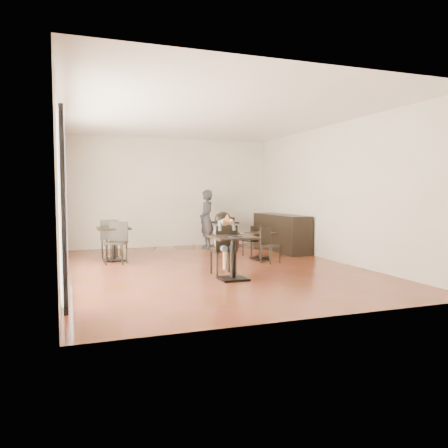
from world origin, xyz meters
name	(u,v)px	position (x,y,z in m)	size (l,w,h in m)	color
floor	(213,268)	(0.00, 0.00, 0.00)	(6.00, 8.00, 0.01)	brown
ceiling	(212,116)	(0.00, 0.00, 3.20)	(6.00, 8.00, 0.01)	white
wall_back	(171,193)	(0.00, 4.00, 1.60)	(6.00, 0.01, 3.20)	white
wall_front	(312,193)	(0.00, -4.00, 1.60)	(6.00, 0.01, 3.20)	white
wall_left	(61,193)	(-3.00, 0.00, 1.60)	(0.01, 8.00, 3.20)	white
wall_right	(334,193)	(3.00, 0.00, 1.60)	(0.01, 8.00, 3.20)	white
storefront_window	(63,204)	(-2.97, -0.50, 1.40)	(0.04, 4.50, 2.60)	white
child_table	(233,258)	(-0.04, -1.34, 0.41)	(0.77, 0.77, 0.81)	black
child_chair	(223,250)	(-0.04, -0.79, 0.49)	(0.44, 0.44, 0.98)	black
child	(223,243)	(-0.04, -0.79, 0.61)	(0.44, 0.61, 1.23)	slate
plate	(235,236)	(-0.04, -1.44, 0.82)	(0.27, 0.27, 0.02)	black
pizza_slice	(226,221)	(-0.04, -0.98, 1.06)	(0.29, 0.22, 0.07)	tan
adult_patron	(207,219)	(0.86, 3.18, 0.84)	(0.61, 0.40, 1.68)	#37363B
cafe_table_mid	(260,246)	(1.46, 0.75, 0.33)	(0.62, 0.62, 0.65)	black
cafe_table_left	(114,244)	(-1.88, 1.73, 0.39)	(0.75, 0.75, 0.79)	black
cafe_table_back	(224,234)	(1.51, 3.48, 0.37)	(0.69, 0.69, 0.73)	black
chair_mid_a	(251,241)	(1.46, 1.30, 0.39)	(0.35, 0.35, 0.79)	black
chair_mid_b	(270,246)	(1.46, 0.20, 0.39)	(0.35, 0.35, 0.79)	black
chair_left_a	(112,238)	(-1.88, 2.28, 0.47)	(0.43, 0.43, 0.95)	black
chair_left_b	(116,243)	(-1.88, 1.18, 0.47)	(0.43, 0.43, 0.95)	black
chair_back_a	(224,231)	(1.51, 3.50, 0.44)	(0.40, 0.40, 0.88)	black
chair_back_b	(231,233)	(1.51, 2.93, 0.44)	(0.40, 0.40, 0.88)	black
service_counter	(281,233)	(2.65, 2.00, 0.50)	(0.60, 2.40, 1.00)	black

